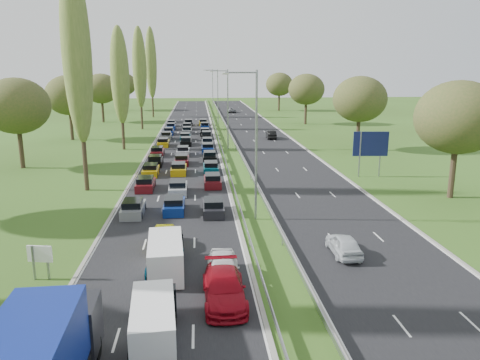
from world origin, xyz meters
name	(u,v)px	position (x,y,z in m)	size (l,w,h in m)	color
ground	(227,147)	(4.50, 80.00, 0.00)	(260.00, 260.00, 0.00)	#314D18
near_carriageway	(185,145)	(-2.25, 82.50, 0.00)	(10.50, 215.00, 0.04)	black
far_carriageway	(267,144)	(11.25, 82.50, 0.00)	(10.50, 215.00, 0.04)	black
central_reservation	(226,141)	(4.50, 82.50, 0.55)	(2.36, 215.00, 0.32)	gray
lamp_columns	(228,110)	(4.50, 78.00, 6.00)	(0.18, 140.18, 12.00)	gray
poplar_row	(105,66)	(-11.50, 68.17, 12.39)	(2.80, 127.80, 22.44)	#2D2116
woodland_left	(5,108)	(-22.00, 62.63, 7.68)	(8.00, 166.00, 11.10)	#2D2116
woodland_right	(381,103)	(24.00, 66.67, 7.68)	(8.00, 153.00, 11.10)	#2D2116
traffic_queue_fill	(184,147)	(-2.21, 77.70, 0.44)	(9.04, 69.09, 0.80)	slate
near_car_7	(166,258)	(-2.23, 33.63, 0.74)	(2.01, 4.95, 1.44)	#042F46
near_car_8	(165,239)	(-2.50, 36.84, 0.79)	(1.83, 4.54, 1.55)	#D5D10E
near_car_11	(224,288)	(1.12, 29.19, 0.80)	(2.19, 5.40, 1.57)	maroon
near_car_12	(223,268)	(1.20, 31.73, 0.81)	(1.86, 4.62, 1.57)	white
far_car_0	(344,244)	(9.41, 34.98, 0.72)	(1.65, 4.10, 1.40)	silver
far_car_1	(271,135)	(12.82, 88.15, 0.74)	(1.52, 4.36, 1.44)	black
far_car_2	(231,110)	(9.45, 140.05, 0.69)	(2.21, 4.80, 1.33)	slate
white_van_front	(154,320)	(-2.25, 25.87, 1.00)	(1.89, 4.83, 1.94)	white
white_van_rear	(166,255)	(-2.18, 33.37, 1.06)	(2.01, 5.14, 2.07)	white
info_sign	(40,258)	(-9.40, 32.88, 1.37)	(1.49, 0.38, 2.10)	gray
direction_sign	(371,146)	(19.40, 57.43, 3.57)	(4.00, 0.42, 5.20)	gray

